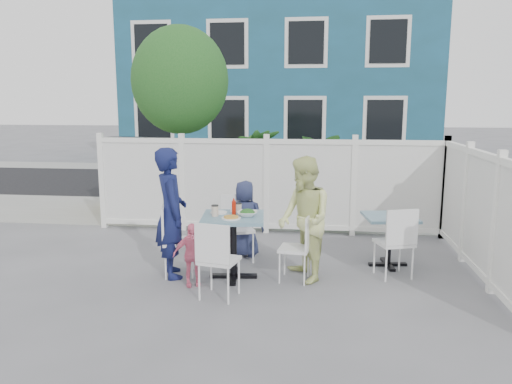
# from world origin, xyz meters

# --- Properties ---
(ground) EXTENTS (80.00, 80.00, 0.00)m
(ground) POSITION_xyz_m (0.00, 0.00, 0.00)
(ground) COLOR slate
(near_sidewalk) EXTENTS (24.00, 2.60, 0.01)m
(near_sidewalk) POSITION_xyz_m (0.00, 3.80, 0.01)
(near_sidewalk) COLOR gray
(near_sidewalk) RESTS_ON ground
(street) EXTENTS (24.00, 5.00, 0.01)m
(street) POSITION_xyz_m (0.00, 7.50, 0.00)
(street) COLOR black
(street) RESTS_ON ground
(far_sidewalk) EXTENTS (24.00, 1.60, 0.01)m
(far_sidewalk) POSITION_xyz_m (0.00, 10.60, 0.01)
(far_sidewalk) COLOR gray
(far_sidewalk) RESTS_ON ground
(building) EXTENTS (11.00, 6.00, 6.00)m
(building) POSITION_xyz_m (-0.50, 14.00, 3.00)
(building) COLOR #1D4B5D
(building) RESTS_ON ground
(fence_back) EXTENTS (5.86, 0.08, 1.60)m
(fence_back) POSITION_xyz_m (0.10, 2.40, 0.78)
(fence_back) COLOR white
(fence_back) RESTS_ON ground
(fence_right) EXTENTS (0.08, 3.66, 1.60)m
(fence_right) POSITION_xyz_m (3.00, 0.60, 0.78)
(fence_right) COLOR white
(fence_right) RESTS_ON ground
(tree) EXTENTS (1.80, 1.62, 3.59)m
(tree) POSITION_xyz_m (-1.60, 3.30, 2.59)
(tree) COLOR #382316
(tree) RESTS_ON ground
(utility_cabinet) EXTENTS (0.84, 0.65, 1.43)m
(utility_cabinet) POSITION_xyz_m (-3.04, 4.00, 0.71)
(utility_cabinet) COLOR gold
(utility_cabinet) RESTS_ON ground
(potted_shrub_a) EXTENTS (1.35, 1.35, 1.73)m
(potted_shrub_a) POSITION_xyz_m (-0.13, 3.10, 0.87)
(potted_shrub_a) COLOR #194D1A
(potted_shrub_a) RESTS_ON ground
(potted_shrub_b) EXTENTS (1.66, 1.52, 1.59)m
(potted_shrub_b) POSITION_xyz_m (1.32, 3.00, 0.80)
(potted_shrub_b) COLOR #194D1A
(potted_shrub_b) RESTS_ON ground
(main_table) EXTENTS (0.84, 0.84, 0.81)m
(main_table) POSITION_xyz_m (-0.08, 0.13, 0.63)
(main_table) COLOR teal
(main_table) RESTS_ON ground
(spare_table) EXTENTS (0.74, 0.74, 0.70)m
(spare_table) POSITION_xyz_m (1.93, 0.85, 0.54)
(spare_table) COLOR teal
(spare_table) RESTS_ON ground
(chair_left) EXTENTS (0.48, 0.49, 0.91)m
(chair_left) POSITION_xyz_m (-0.87, 0.15, 0.53)
(chair_left) COLOR white
(chair_left) RESTS_ON ground
(chair_right) EXTENTS (0.41, 0.42, 0.84)m
(chair_right) POSITION_xyz_m (0.76, 0.13, 0.49)
(chair_right) COLOR white
(chair_right) RESTS_ON ground
(chair_back) EXTENTS (0.54, 0.53, 0.92)m
(chair_back) POSITION_xyz_m (-0.17, 0.91, 0.53)
(chair_back) COLOR white
(chair_back) RESTS_ON ground
(chair_near) EXTENTS (0.48, 0.47, 0.90)m
(chair_near) POSITION_xyz_m (-0.15, -0.60, 0.52)
(chair_near) COLOR white
(chair_near) RESTS_ON ground
(chair_spare) EXTENTS (0.52, 0.51, 0.92)m
(chair_spare) POSITION_xyz_m (1.96, 0.35, 0.53)
(chair_spare) COLOR white
(chair_spare) RESTS_ON ground
(man) EXTENTS (0.61, 0.71, 1.65)m
(man) POSITION_xyz_m (-0.88, 0.12, 0.83)
(man) COLOR #131948
(man) RESTS_ON ground
(woman) EXTENTS (0.85, 0.93, 1.56)m
(woman) POSITION_xyz_m (0.80, 0.16, 0.78)
(woman) COLOR #CBDC3D
(woman) RESTS_ON ground
(boy) EXTENTS (0.55, 0.36, 1.11)m
(boy) POSITION_xyz_m (-0.07, 1.05, 0.55)
(boy) COLOR #252C50
(boy) RESTS_ON ground
(toddler) EXTENTS (0.49, 0.34, 0.78)m
(toddler) POSITION_xyz_m (-0.54, -0.20, 0.39)
(toddler) COLOR pink
(toddler) RESTS_ON ground
(plate_main) EXTENTS (0.24, 0.24, 0.01)m
(plate_main) POSITION_xyz_m (-0.08, -0.03, 0.81)
(plate_main) COLOR white
(plate_main) RESTS_ON main_table
(plate_side) EXTENTS (0.22, 0.22, 0.01)m
(plate_side) POSITION_xyz_m (-0.29, 0.26, 0.81)
(plate_side) COLOR white
(plate_side) RESTS_ON main_table
(salad_bowl) EXTENTS (0.25, 0.25, 0.06)m
(salad_bowl) POSITION_xyz_m (0.10, 0.14, 0.84)
(salad_bowl) COLOR white
(salad_bowl) RESTS_ON main_table
(coffee_cup_a) EXTENTS (0.09, 0.09, 0.13)m
(coffee_cup_a) POSITION_xyz_m (-0.30, 0.09, 0.87)
(coffee_cup_a) COLOR beige
(coffee_cup_a) RESTS_ON main_table
(coffee_cup_b) EXTENTS (0.07, 0.07, 0.11)m
(coffee_cup_b) POSITION_xyz_m (-0.05, 0.34, 0.86)
(coffee_cup_b) COLOR beige
(coffee_cup_b) RESTS_ON main_table
(ketchup_bottle) EXTENTS (0.05, 0.05, 0.17)m
(ketchup_bottle) POSITION_xyz_m (-0.08, 0.20, 0.89)
(ketchup_bottle) COLOR #AD1908
(ketchup_bottle) RESTS_ON main_table
(salt_shaker) EXTENTS (0.03, 0.03, 0.06)m
(salt_shaker) POSITION_xyz_m (-0.15, 0.37, 0.84)
(salt_shaker) COLOR white
(salt_shaker) RESTS_ON main_table
(pepper_shaker) EXTENTS (0.03, 0.03, 0.07)m
(pepper_shaker) POSITION_xyz_m (-0.12, 0.39, 0.84)
(pepper_shaker) COLOR black
(pepper_shaker) RESTS_ON main_table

